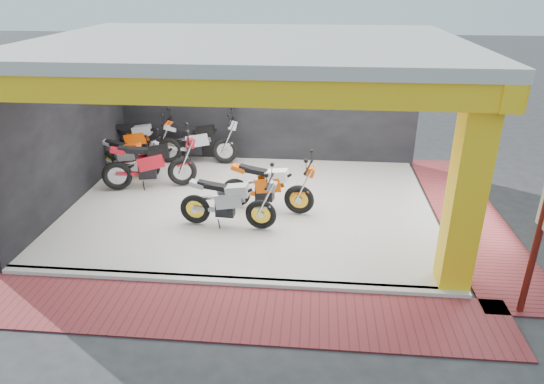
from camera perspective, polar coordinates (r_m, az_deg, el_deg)
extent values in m
plane|color=#2D2D30|center=(9.30, -4.04, -7.17)|extent=(80.00, 80.00, 0.00)
cube|color=white|center=(11.02, -2.44, -1.61)|extent=(8.00, 6.00, 0.10)
cube|color=beige|center=(10.02, -2.80, 17.05)|extent=(8.40, 6.40, 0.20)
cube|color=black|center=(13.37, -0.81, 10.75)|extent=(8.20, 0.20, 3.50)
cube|color=black|center=(11.67, -23.13, 6.87)|extent=(0.20, 6.20, 3.50)
cube|color=yellow|center=(8.08, 21.92, 0.00)|extent=(0.50, 0.50, 3.50)
cube|color=yellow|center=(7.14, -6.08, 11.75)|extent=(8.40, 0.30, 0.40)
cube|color=yellow|center=(10.30, 20.60, 14.13)|extent=(0.30, 6.40, 0.40)
cube|color=white|center=(8.42, -5.14, -10.44)|extent=(8.00, 0.20, 0.10)
cube|color=maroon|center=(7.83, -6.15, -13.84)|extent=(9.00, 1.40, 0.03)
cube|color=maroon|center=(11.47, 22.11, -2.59)|extent=(1.40, 7.00, 0.03)
cylinder|color=#5A130D|center=(8.11, 28.71, -5.22)|extent=(0.10, 0.10, 2.49)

